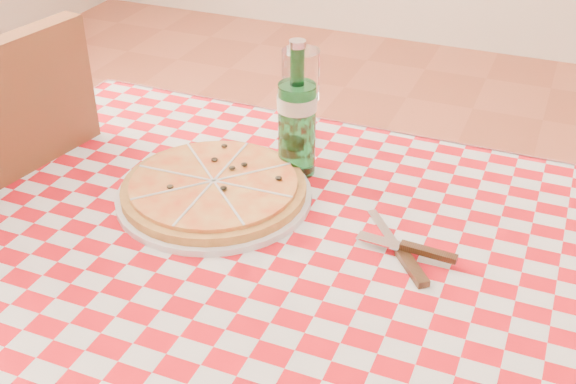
{
  "coord_description": "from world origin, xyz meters",
  "views": [
    {
      "loc": [
        0.36,
        -0.87,
        1.45
      ],
      "look_at": [
        -0.02,
        0.06,
        0.82
      ],
      "focal_mm": 45.0,
      "sensor_mm": 36.0,
      "label": 1
    }
  ],
  "objects_px": {
    "dining_table": "(285,291)",
    "pizza_plate": "(214,188)",
    "wine_glass": "(300,96)",
    "water_bottle": "(297,109)"
  },
  "relations": [
    {
      "from": "pizza_plate",
      "to": "wine_glass",
      "type": "relative_size",
      "value": 1.83
    },
    {
      "from": "dining_table",
      "to": "water_bottle",
      "type": "distance_m",
      "value": 0.33
    },
    {
      "from": "pizza_plate",
      "to": "water_bottle",
      "type": "bearing_deg",
      "value": 55.21
    },
    {
      "from": "dining_table",
      "to": "pizza_plate",
      "type": "height_order",
      "value": "pizza_plate"
    },
    {
      "from": "water_bottle",
      "to": "wine_glass",
      "type": "xyz_separation_m",
      "value": [
        -0.04,
        0.12,
        -0.03
      ]
    },
    {
      "from": "pizza_plate",
      "to": "water_bottle",
      "type": "xyz_separation_m",
      "value": [
        0.1,
        0.14,
        0.11
      ]
    },
    {
      "from": "pizza_plate",
      "to": "wine_glass",
      "type": "xyz_separation_m",
      "value": [
        0.06,
        0.27,
        0.07
      ]
    },
    {
      "from": "dining_table",
      "to": "pizza_plate",
      "type": "bearing_deg",
      "value": 155.14
    },
    {
      "from": "wine_glass",
      "to": "dining_table",
      "type": "bearing_deg",
      "value": -72.11
    },
    {
      "from": "dining_table",
      "to": "water_bottle",
      "type": "relative_size",
      "value": 4.64
    }
  ]
}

